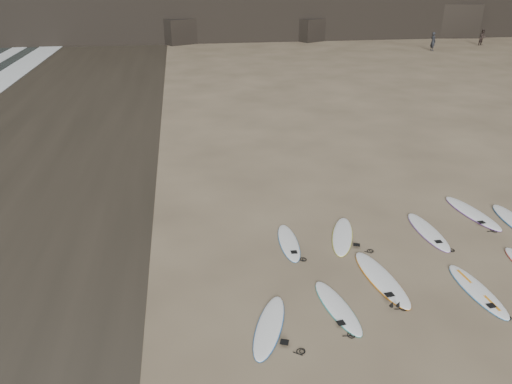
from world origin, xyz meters
TOP-DOWN VIEW (x-y plane):
  - ground at (0.00, 0.00)m, footprint 240.00×240.00m
  - wet_sand at (-13.00, 10.00)m, footprint 12.00×200.00m
  - surfboard_0 at (-4.14, -0.97)m, footprint 1.35×2.37m
  - surfboard_1 at (-2.38, -0.52)m, footprint 0.92×2.32m
  - surfboard_2 at (-0.87, 0.47)m, footprint 0.99×2.80m
  - surfboard_3 at (1.37, -0.39)m, footprint 0.73×2.45m
  - surfboard_5 at (-2.91, 2.70)m, footprint 0.61×2.25m
  - surfboard_6 at (-1.20, 2.83)m, footprint 1.37×2.48m
  - surfboard_7 at (1.53, 2.70)m, footprint 0.65×2.52m
  - surfboard_8 at (3.58, 3.67)m, footprint 1.05×2.73m
  - person_a at (18.22, 36.22)m, footprint 0.51×0.69m
  - person_b at (24.84, 38.69)m, footprint 0.92×0.83m

SIDE VIEW (x-z plane):
  - ground at x=0.00m, z-range 0.00..0.00m
  - wet_sand at x=-13.00m, z-range 0.00..0.01m
  - surfboard_5 at x=-2.91m, z-range 0.00..0.08m
  - surfboard_1 at x=-2.38m, z-range 0.00..0.08m
  - surfboard_0 at x=-4.14m, z-range 0.00..0.08m
  - surfboard_3 at x=1.37m, z-range 0.00..0.09m
  - surfboard_6 at x=-1.20m, z-range 0.00..0.09m
  - surfboard_7 at x=1.53m, z-range 0.00..0.09m
  - surfboard_8 at x=3.58m, z-range 0.00..0.10m
  - surfboard_2 at x=-0.87m, z-range 0.00..0.10m
  - person_b at x=24.84m, z-range 0.00..1.56m
  - person_a at x=18.22m, z-range 0.00..1.72m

